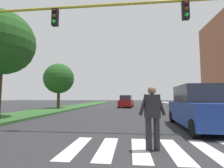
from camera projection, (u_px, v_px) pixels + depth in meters
The scene contains 10 objects.
ground_plane at pixel (134, 107), 25.54m from camera, with size 140.00×140.00×0.00m, color #2D2D30.
crosswalk at pixel (157, 149), 4.41m from camera, with size 4.95×2.20×0.01m.
median_strip at pixel (74, 107), 24.51m from camera, with size 3.91×64.00×0.15m, color #2D5B28.
tree_mid at pixel (1, 43), 10.69m from camera, with size 4.18×4.18×6.92m.
tree_far at pixel (59, 79), 20.50m from camera, with size 3.71×3.71×5.49m.
sidewalk_right at pixel (203, 107), 22.59m from camera, with size 3.00×64.00×0.15m, color #9E9991.
traffic_light_gantry at pixel (56, 31), 7.57m from camera, with size 10.66×0.30×6.00m.
pedestrian_performer at pixel (152, 115), 4.41m from camera, with size 0.75×0.30×1.69m.
suv_crossing at pixel (200, 108), 7.54m from camera, with size 2.16×4.68×1.97m.
sedan_midblock at pixel (126, 102), 23.85m from camera, with size 2.24×4.65×1.75m.
Camera 1 is at (-0.73, 4.03, 1.38)m, focal length 26.46 mm.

